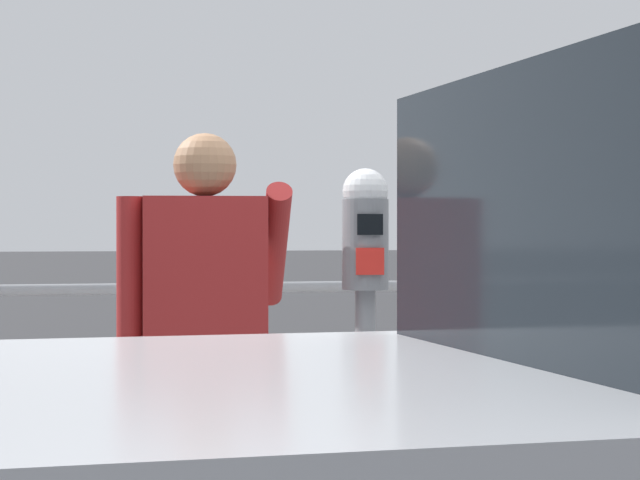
{
  "coord_description": "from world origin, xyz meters",
  "views": [
    {
      "loc": [
        -1.23,
        -3.76,
        1.4
      ],
      "look_at": [
        -0.26,
        0.22,
        1.37
      ],
      "focal_mm": 69.98,
      "sensor_mm": 36.0,
      "label": 1
    }
  ],
  "objects": [
    {
      "name": "pedestrian_at_meter",
      "position": [
        -0.61,
        0.44,
        1.03
      ],
      "size": [
        0.64,
        0.53,
        1.61
      ],
      "rotation": [
        0.0,
        0.0,
        -0.12
      ],
      "color": "black",
      "rests_on": "sidewalk_curb"
    },
    {
      "name": "background_railing",
      "position": [
        -0.0,
        2.82,
        0.83
      ],
      "size": [
        24.06,
        0.06,
        1.0
      ],
      "color": "gray",
      "rests_on": "sidewalk_curb"
    },
    {
      "name": "parking_meter",
      "position": [
        -0.09,
        0.3,
        1.18
      ],
      "size": [
        0.16,
        0.17,
        1.49
      ],
      "rotation": [
        0.0,
        0.0,
        3.05
      ],
      "color": "slate",
      "rests_on": "sidewalk_curb"
    }
  ]
}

